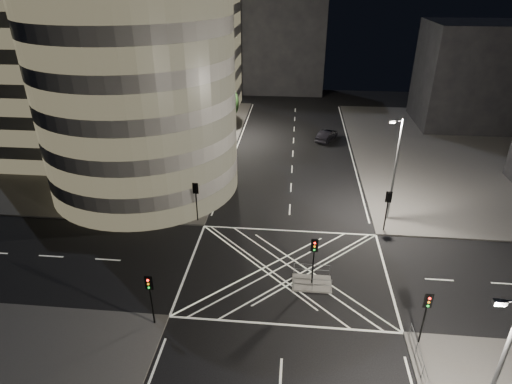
# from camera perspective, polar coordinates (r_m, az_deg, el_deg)

# --- Properties ---
(ground) EXTENTS (120.00, 120.00, 0.00)m
(ground) POSITION_cam_1_polar(r_m,az_deg,el_deg) (35.26, 4.08, -10.40)
(ground) COLOR black
(ground) RESTS_ON ground
(sidewalk_far_left) EXTENTS (42.00, 42.00, 0.15)m
(sidewalk_far_left) POSITION_cam_1_polar(r_m,az_deg,el_deg) (65.80, -21.32, 6.42)
(sidewalk_far_left) COLOR #52504D
(sidewalk_far_left) RESTS_ON ground
(central_island) EXTENTS (3.00, 2.00, 0.15)m
(central_island) POSITION_cam_1_polar(r_m,az_deg,el_deg) (34.08, 7.43, -11.98)
(central_island) COLOR slate
(central_island) RESTS_ON ground
(office_tower_curved) EXTENTS (30.00, 29.00, 27.20)m
(office_tower_curved) POSITION_cam_1_polar(r_m,az_deg,el_deg) (51.90, -19.15, 16.08)
(office_tower_curved) COLOR gray
(office_tower_curved) RESTS_ON sidewalk_far_left
(office_block_rear) EXTENTS (24.00, 16.00, 22.00)m
(office_block_rear) POSITION_cam_1_polar(r_m,az_deg,el_deg) (74.08, -12.64, 18.70)
(office_block_rear) COLOR gray
(office_block_rear) RESTS_ON sidewalk_far_left
(building_right_far) EXTENTS (14.00, 12.00, 15.00)m
(building_right_far) POSITION_cam_1_polar(r_m,az_deg,el_deg) (73.94, 26.66, 13.76)
(building_right_far) COLOR black
(building_right_far) RESTS_ON sidewalk_far_right
(building_far_end) EXTENTS (18.00, 8.00, 18.00)m
(building_far_end) POSITION_cam_1_polar(r_m,az_deg,el_deg) (86.91, 2.87, 19.05)
(building_far_end) COLOR black
(building_far_end) RESTS_ON ground
(tree_a) EXTENTS (4.48, 4.48, 6.86)m
(tree_a) POSITION_cam_1_polar(r_m,az_deg,el_deg) (42.07, -9.74, 2.94)
(tree_a) COLOR black
(tree_a) RESTS_ON sidewalk_far_left
(tree_b) EXTENTS (4.44, 4.44, 6.91)m
(tree_b) POSITION_cam_1_polar(r_m,az_deg,el_deg) (47.40, -7.96, 6.01)
(tree_b) COLOR black
(tree_b) RESTS_ON sidewalk_far_left
(tree_c) EXTENTS (4.81, 4.81, 7.61)m
(tree_c) POSITION_cam_1_polar(r_m,az_deg,el_deg) (52.73, -6.56, 8.89)
(tree_c) COLOR black
(tree_c) RESTS_ON sidewalk_far_left
(tree_d) EXTENTS (4.95, 4.95, 7.86)m
(tree_d) POSITION_cam_1_polar(r_m,az_deg,el_deg) (58.29, -5.38, 10.92)
(tree_d) COLOR black
(tree_d) RESTS_ON sidewalk_far_left
(tree_e) EXTENTS (4.59, 4.59, 6.83)m
(tree_e) POSITION_cam_1_polar(r_m,az_deg,el_deg) (64.19, -4.37, 11.75)
(tree_e) COLOR black
(tree_e) RESTS_ON sidewalk_far_left
(traffic_signal_fl) EXTENTS (0.55, 0.22, 4.00)m
(traffic_signal_fl) POSITION_cam_1_polar(r_m,az_deg,el_deg) (40.41, -8.01, -0.38)
(traffic_signal_fl) COLOR black
(traffic_signal_fl) RESTS_ON sidewalk_far_left
(traffic_signal_nl) EXTENTS (0.55, 0.22, 4.00)m
(traffic_signal_nl) POSITION_cam_1_polar(r_m,az_deg,el_deg) (29.57, -13.94, -12.70)
(traffic_signal_nl) COLOR black
(traffic_signal_nl) RESTS_ON sidewalk_near_left
(traffic_signal_fr) EXTENTS (0.55, 0.22, 4.00)m
(traffic_signal_fr) POSITION_cam_1_polar(r_m,az_deg,el_deg) (40.31, 17.15, -1.50)
(traffic_signal_fr) COLOR black
(traffic_signal_fr) RESTS_ON sidewalk_far_right
(traffic_signal_nr) EXTENTS (0.55, 0.22, 4.00)m
(traffic_signal_nr) POSITION_cam_1_polar(r_m,az_deg,el_deg) (29.43, 21.75, -14.33)
(traffic_signal_nr) COLOR black
(traffic_signal_nr) RESTS_ON sidewalk_near_right
(traffic_signal_island) EXTENTS (0.55, 0.22, 4.00)m
(traffic_signal_island) POSITION_cam_1_polar(r_m,az_deg,el_deg) (32.37, 7.73, -8.09)
(traffic_signal_island) COLOR black
(traffic_signal_island) RESTS_ON central_island
(street_lamp_left_near) EXTENTS (1.25, 0.25, 10.00)m
(street_lamp_left_near) POSITION_cam_1_polar(r_m,az_deg,el_deg) (44.07, -7.55, 5.82)
(street_lamp_left_near) COLOR slate
(street_lamp_left_near) RESTS_ON sidewalk_far_left
(street_lamp_left_far) EXTENTS (1.25, 0.25, 10.00)m
(street_lamp_left_far) POSITION_cam_1_polar(r_m,az_deg,el_deg) (60.84, -3.87, 12.06)
(street_lamp_left_far) COLOR slate
(street_lamp_left_far) RESTS_ON sidewalk_far_left
(street_lamp_right_far) EXTENTS (1.25, 0.25, 10.00)m
(street_lamp_right_far) POSITION_cam_1_polar(r_m,az_deg,el_deg) (41.26, 18.00, 3.13)
(street_lamp_right_far) COLOR slate
(street_lamp_right_far) RESTS_ON sidewalk_far_right
(street_lamp_right_near) EXTENTS (1.25, 0.25, 10.00)m
(street_lamp_right_near) POSITION_cam_1_polar(r_m,az_deg,el_deg) (23.12, 29.11, -20.98)
(street_lamp_right_near) COLOR slate
(street_lamp_right_near) RESTS_ON sidewalk_near_right
(railing_island_south) EXTENTS (2.80, 0.06, 1.10)m
(railing_island_south) POSITION_cam_1_polar(r_m,az_deg,el_deg) (32.99, 7.52, -12.13)
(railing_island_south) COLOR slate
(railing_island_south) RESTS_ON central_island
(railing_island_north) EXTENTS (2.80, 0.06, 1.10)m
(railing_island_north) POSITION_cam_1_polar(r_m,az_deg,el_deg) (34.40, 7.47, -10.23)
(railing_island_north) COLOR slate
(railing_island_north) RESTS_ON central_island
(sedan) EXTENTS (3.43, 4.98, 1.55)m
(sedan) POSITION_cam_1_polar(r_m,az_deg,el_deg) (62.09, 9.41, 7.46)
(sedan) COLOR black
(sedan) RESTS_ON ground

